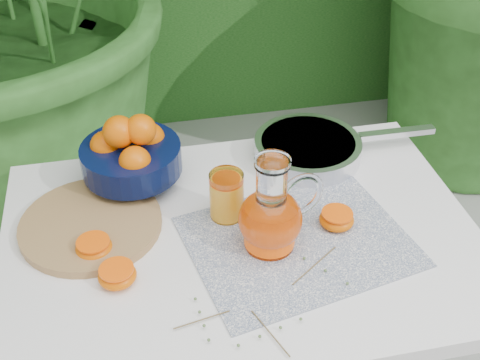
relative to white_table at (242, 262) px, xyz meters
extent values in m
cube|color=white|center=(0.00, 0.00, 0.06)|extent=(1.00, 0.70, 0.04)
cylinder|color=white|center=(-0.45, 0.30, -0.31)|extent=(0.04, 0.04, 0.71)
cylinder|color=white|center=(0.45, 0.30, -0.31)|extent=(0.04, 0.04, 0.71)
cube|color=#0D224E|center=(0.11, -0.05, 0.08)|extent=(0.50, 0.42, 0.00)
cylinder|color=#9B7D46|center=(-0.31, 0.09, 0.09)|extent=(0.32, 0.32, 0.02)
cylinder|color=black|center=(-0.21, 0.23, 0.10)|extent=(0.09, 0.09, 0.04)
cylinder|color=black|center=(-0.21, 0.23, 0.15)|extent=(0.26, 0.26, 0.06)
sphere|color=#D15702|center=(-0.26, 0.25, 0.18)|extent=(0.08, 0.08, 0.07)
sphere|color=#D15702|center=(-0.16, 0.26, 0.18)|extent=(0.08, 0.08, 0.07)
sphere|color=#D15702|center=(-0.20, 0.17, 0.18)|extent=(0.08, 0.08, 0.07)
sphere|color=#D15702|center=(-0.22, 0.29, 0.18)|extent=(0.08, 0.08, 0.07)
sphere|color=#D15702|center=(-0.23, 0.23, 0.22)|extent=(0.08, 0.08, 0.07)
sphere|color=#D15702|center=(-0.18, 0.22, 0.23)|extent=(0.08, 0.08, 0.07)
cylinder|color=white|center=(0.05, -0.04, 0.09)|extent=(0.12, 0.12, 0.01)
ellipsoid|color=white|center=(0.05, -0.04, 0.15)|extent=(0.16, 0.16, 0.12)
cylinder|color=white|center=(0.05, -0.04, 0.25)|extent=(0.07, 0.07, 0.08)
cylinder|color=white|center=(0.05, -0.04, 0.29)|extent=(0.08, 0.08, 0.01)
torus|color=white|center=(0.11, -0.03, 0.19)|extent=(0.10, 0.04, 0.10)
cylinder|color=#E44A05|center=(0.05, -0.04, 0.14)|extent=(0.13, 0.13, 0.09)
cylinder|color=white|center=(-0.02, 0.06, 0.14)|extent=(0.10, 0.10, 0.11)
cylinder|color=#FFAE20|center=(-0.02, 0.06, 0.13)|extent=(0.09, 0.09, 0.09)
cylinder|color=#FF4907|center=(-0.02, 0.06, 0.18)|extent=(0.08, 0.08, 0.00)
cylinder|color=silver|center=(0.22, 0.24, 0.11)|extent=(0.27, 0.27, 0.05)
cylinder|color=silver|center=(0.22, 0.24, 0.13)|extent=(0.23, 0.23, 0.01)
cube|color=silver|center=(0.45, 0.24, 0.12)|extent=(0.20, 0.03, 0.02)
ellipsoid|color=#D15702|center=(-0.26, -0.08, 0.10)|extent=(0.09, 0.09, 0.04)
cylinder|color=#FF4907|center=(-0.26, -0.08, 0.12)|extent=(0.08, 0.08, 0.00)
ellipsoid|color=#D15702|center=(-0.30, 0.00, 0.10)|extent=(0.09, 0.09, 0.04)
cylinder|color=#FF4907|center=(-0.30, 0.00, 0.12)|extent=(0.08, 0.08, 0.00)
ellipsoid|color=#D15702|center=(0.20, -0.01, 0.10)|extent=(0.09, 0.09, 0.04)
cylinder|color=#FF4907|center=(0.20, -0.01, 0.12)|extent=(0.08, 0.08, 0.00)
cylinder|color=brown|center=(-0.01, -0.26, 0.09)|extent=(0.04, 0.11, 0.00)
sphere|color=#4D6A37|center=(-0.07, -0.28, 0.09)|extent=(0.01, 0.01, 0.01)
sphere|color=#4D6A37|center=(-0.03, -0.27, 0.09)|extent=(0.01, 0.01, 0.01)
sphere|color=#4D6A37|center=(0.02, -0.26, 0.09)|extent=(0.01, 0.01, 0.01)
sphere|color=#4D6A37|center=(0.06, -0.25, 0.09)|extent=(0.01, 0.01, 0.01)
cylinder|color=brown|center=(0.12, -0.12, 0.09)|extent=(0.11, 0.08, 0.00)
sphere|color=#4D6A37|center=(0.08, -0.06, 0.09)|extent=(0.01, 0.01, 0.01)
sphere|color=#4D6A37|center=(0.11, -0.10, 0.09)|extent=(0.01, 0.01, 0.01)
sphere|color=#4D6A37|center=(0.14, -0.14, 0.09)|extent=(0.01, 0.01, 0.01)
sphere|color=#4D6A37|center=(0.17, -0.18, 0.09)|extent=(0.01, 0.01, 0.01)
cylinder|color=brown|center=(-0.12, -0.21, 0.09)|extent=(0.11, 0.02, 0.00)
sphere|color=#4D6A37|center=(-0.11, -0.26, 0.09)|extent=(0.01, 0.01, 0.01)
sphere|color=#4D6A37|center=(-0.12, -0.23, 0.09)|extent=(0.01, 0.01, 0.01)
sphere|color=#4D6A37|center=(-0.12, -0.19, 0.09)|extent=(0.01, 0.01, 0.01)
sphere|color=#4D6A37|center=(-0.12, -0.16, 0.09)|extent=(0.01, 0.01, 0.01)
camera|label=1|loc=(-0.19, -0.91, 0.95)|focal=45.00mm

